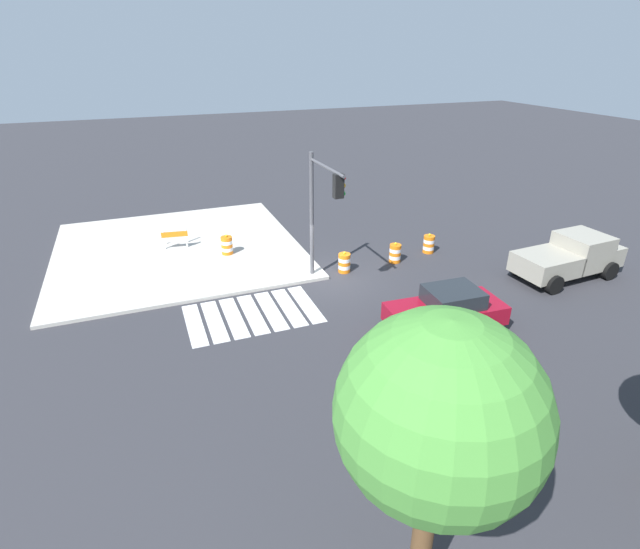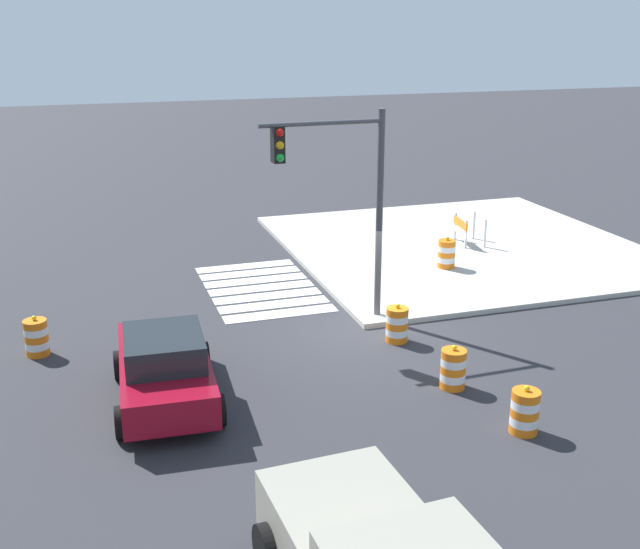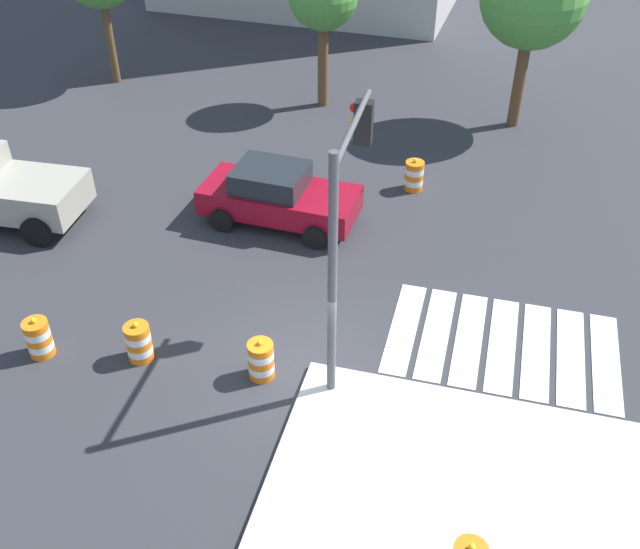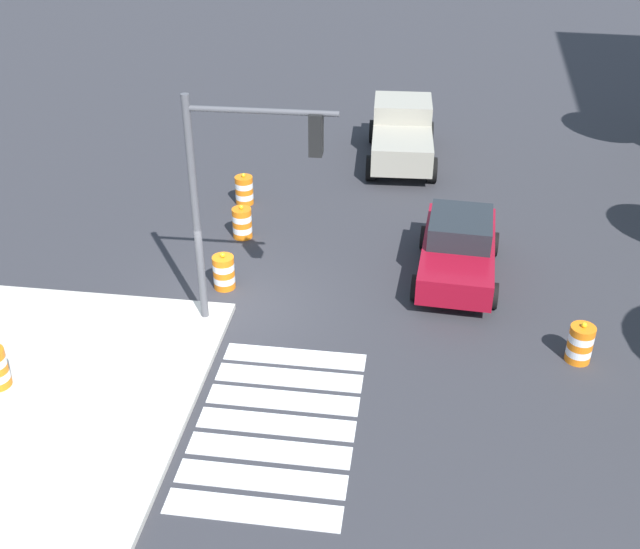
% 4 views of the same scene
% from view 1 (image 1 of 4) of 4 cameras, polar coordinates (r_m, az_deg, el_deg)
% --- Properties ---
extents(ground_plane, '(120.00, 120.00, 0.00)m').
position_cam_1_polar(ground_plane, '(21.79, 1.10, -0.58)').
color(ground_plane, '#2D2D33').
extents(sidewalk_corner, '(12.00, 12.00, 0.15)m').
position_cam_1_polar(sidewalk_corner, '(25.95, -16.46, 2.94)').
color(sidewalk_corner, '#BCB7AD').
rests_on(sidewalk_corner, ground).
extents(crosswalk_stripes, '(5.10, 3.20, 0.02)m').
position_cam_1_polar(crosswalk_stripes, '(19.22, -7.99, -4.65)').
color(crosswalk_stripes, silver).
rests_on(crosswalk_stripes, ground).
extents(sports_car, '(4.40, 2.33, 1.63)m').
position_cam_1_polar(sports_car, '(18.30, 14.80, -4.08)').
color(sports_car, maroon).
rests_on(sports_car, ground).
extents(pickup_truck, '(5.24, 2.56, 1.92)m').
position_cam_1_polar(pickup_truck, '(24.55, 27.65, 1.93)').
color(pickup_truck, gray).
rests_on(pickup_truck, ground).
extents(traffic_barrel_near_corner, '(0.56, 0.56, 1.02)m').
position_cam_1_polar(traffic_barrel_near_corner, '(23.66, 8.89, 2.51)').
color(traffic_barrel_near_corner, orange).
rests_on(traffic_barrel_near_corner, ground).
extents(traffic_barrel_crosswalk_end, '(0.56, 0.56, 1.02)m').
position_cam_1_polar(traffic_barrel_crosswalk_end, '(25.11, 12.77, 3.55)').
color(traffic_barrel_crosswalk_end, orange).
rests_on(traffic_barrel_crosswalk_end, ground).
extents(traffic_barrel_median_near, '(0.56, 0.56, 1.02)m').
position_cam_1_polar(traffic_barrel_median_near, '(15.00, 9.65, -12.44)').
color(traffic_barrel_median_near, orange).
rests_on(traffic_barrel_median_near, ground).
extents(traffic_barrel_median_far, '(0.56, 0.56, 1.02)m').
position_cam_1_polar(traffic_barrel_median_far, '(22.37, 2.90, 1.39)').
color(traffic_barrel_median_far, orange).
rests_on(traffic_barrel_median_far, ground).
extents(traffic_barrel_on_sidewalk, '(0.56, 0.56, 1.02)m').
position_cam_1_polar(traffic_barrel_on_sidewalk, '(24.38, -10.98, 3.42)').
color(traffic_barrel_on_sidewalk, orange).
rests_on(traffic_barrel_on_sidewalk, sidewalk_corner).
extents(construction_barricade, '(1.33, 0.94, 1.00)m').
position_cam_1_polar(construction_barricade, '(25.82, -16.81, 4.33)').
color(construction_barricade, silver).
rests_on(construction_barricade, sidewalk_corner).
extents(traffic_light_pole, '(0.47, 3.29, 5.50)m').
position_cam_1_polar(traffic_light_pole, '(19.69, 0.26, 8.77)').
color(traffic_light_pole, '#4C4C51').
rests_on(traffic_light_pole, sidewalk_corner).
extents(street_tree_streetside_near, '(3.38, 3.38, 6.10)m').
position_cam_1_polar(street_tree_streetside_near, '(8.05, 13.98, -15.87)').
color(street_tree_streetside_near, brown).
rests_on(street_tree_streetside_near, ground).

